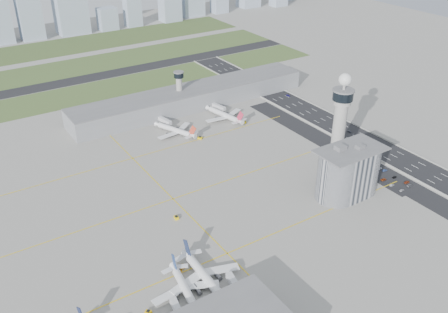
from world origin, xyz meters
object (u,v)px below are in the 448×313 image
airplane_far_a (174,127)px  car_lot_2 (384,180)px  tug_1 (179,270)px  secondary_tower (179,87)px  jet_bridge_far_1 (213,106)px  tug_4 (200,138)px  airplane_near_c (206,273)px  car_hw_4 (235,79)px  car_lot_6 (410,185)px  car_hw_1 (349,132)px  car_lot_9 (385,170)px  jet_bridge_near_2 (241,296)px  car_lot_11 (368,162)px  car_lot_0 (402,190)px  tug_2 (181,267)px  tug_5 (244,122)px  car_lot_8 (395,177)px  car_lot_7 (407,182)px  airplane_far_b (224,112)px  car_lot_1 (392,185)px  car_lot_5 (358,166)px  jet_bridge_far_0 (160,120)px  control_tower (340,117)px  admin_building (348,172)px  car_lot_4 (370,171)px  car_lot_10 (380,168)px  tug_3 (176,217)px  tug_0 (148,312)px  car_lot_3 (376,176)px  car_hw_2 (288,96)px

airplane_far_a → car_lot_2: bearing=-170.7°
tug_1 → car_lot_2: tug_1 is taller
secondary_tower → airplane_far_a: secondary_tower is taller
jet_bridge_far_1 → tug_4: (-37.52, -41.65, -1.88)m
airplane_near_c → car_hw_4: 279.29m
car_lot_6 → car_hw_1: bearing=-22.7°
car_lot_9 → car_hw_4: size_ratio=0.95×
jet_bridge_near_2 → car_lot_11: 157.14m
jet_bridge_far_1 → car_lot_0: bearing=0.4°
jet_bridge_near_2 → tug_2: jet_bridge_near_2 is taller
tug_5 → car_hw_1: (58.59, -57.30, -0.40)m
car_lot_2 → car_lot_8: car_lot_8 is taller
jet_bridge_near_2 → car_lot_7: bearing=-69.8°
secondary_tower → car_lot_2: 183.33m
airplane_far_b → car_lot_1: 147.27m
car_lot_9 → car_lot_5: bearing=42.2°
jet_bridge_far_0 → car_lot_5: jet_bridge_far_0 is taller
tug_2 → control_tower: bearing=113.8°
secondary_tower → car_lot_5: (52.54, -152.84, -18.15)m
admin_building → car_lot_9: bearing=7.2°
jet_bridge_near_2 → tug_1: 35.48m
secondary_tower → car_lot_4: bearing=-71.6°
airplane_far_a → car_lot_2: 155.68m
airplane_near_c → jet_bridge_near_2: airplane_near_c is taller
jet_bridge_far_1 → car_lot_11: size_ratio=3.44×
airplane_far_a → tug_1: 154.17m
car_lot_10 → tug_5: bearing=9.2°
jet_bridge_near_2 → car_lot_9: (146.45, 44.21, -2.26)m
car_lot_11 → car_lot_6: bearing=170.4°
jet_bridge_far_0 → tug_3: (-49.73, -120.90, -1.91)m
car_lot_7 → admin_building: bearing=68.9°
tug_3 → car_lot_6: 148.13m
admin_building → airplane_far_b: bearing=91.3°
jet_bridge_far_1 → car_lot_7: size_ratio=3.14×
airplane_near_c → car_hw_4: bearing=144.9°
car_lot_0 → car_hw_1: car_hw_1 is taller
car_hw_1 → car_lot_1: bearing=-120.6°
secondary_tower → tug_0: size_ratio=11.21×
tug_4 → tug_5: (42.87, 4.71, 0.05)m
jet_bridge_far_0 → car_lot_5: size_ratio=3.56×
car_lot_9 → car_lot_11: 14.17m
tug_0 → car_lot_6: tug_0 is taller
car_lot_6 → car_lot_11: car_lot_6 is taller
car_lot_10 → control_tower: bearing=35.5°
tug_2 → car_lot_4: (149.52, 14.63, -0.43)m
jet_bridge_far_1 → car_lot_3: jet_bridge_far_1 is taller
car_lot_5 → car_hw_2: 129.70m
car_lot_0 → car_lot_7: 11.24m
airplane_far_b → car_lot_8: airplane_far_b is taller
jet_bridge_far_1 → tug_5: bearing=-1.8°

